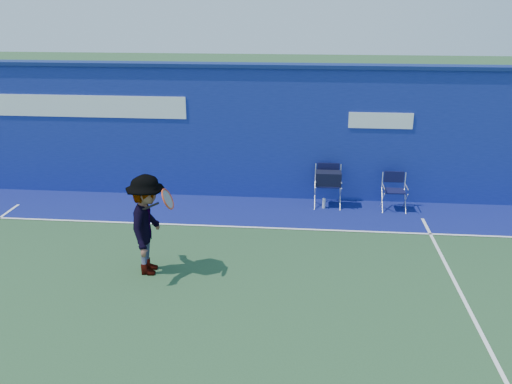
# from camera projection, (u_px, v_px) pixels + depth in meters

# --- Properties ---
(ground) EXTENTS (80.00, 80.00, 0.00)m
(ground) POSITION_uv_depth(u_px,v_px,m) (170.00, 310.00, 8.17)
(ground) COLOR #274A29
(ground) RESTS_ON ground
(stadium_wall) EXTENTS (24.00, 0.50, 3.08)m
(stadium_wall) POSITION_uv_depth(u_px,v_px,m) (220.00, 131.00, 12.52)
(stadium_wall) COLOR navy
(stadium_wall) RESTS_ON ground
(out_of_bounds_strip) EXTENTS (24.00, 1.80, 0.01)m
(out_of_bounds_strip) POSITION_uv_depth(u_px,v_px,m) (215.00, 210.00, 12.02)
(out_of_bounds_strip) COLOR navy
(out_of_bounds_strip) RESTS_ON ground
(court_lines) EXTENTS (24.00, 12.00, 0.01)m
(court_lines) POSITION_uv_depth(u_px,v_px,m) (179.00, 289.00, 8.73)
(court_lines) COLOR white
(court_lines) RESTS_ON out_of_bounds_strip
(directors_chair_left) EXTENTS (0.56, 0.51, 0.94)m
(directors_chair_left) POSITION_uv_depth(u_px,v_px,m) (328.00, 190.00, 12.12)
(directors_chair_left) COLOR silver
(directors_chair_left) RESTS_ON ground
(directors_chair_right) EXTENTS (0.50, 0.45, 0.83)m
(directors_chair_right) POSITION_uv_depth(u_px,v_px,m) (394.00, 199.00, 11.95)
(directors_chair_right) COLOR silver
(directors_chair_right) RESTS_ON ground
(water_bottle) EXTENTS (0.07, 0.07, 0.23)m
(water_bottle) POSITION_uv_depth(u_px,v_px,m) (324.00, 203.00, 12.09)
(water_bottle) COLOR silver
(water_bottle) RESTS_ON ground
(tennis_player) EXTENTS (0.85, 1.16, 1.74)m
(tennis_player) POSITION_uv_depth(u_px,v_px,m) (148.00, 225.00, 9.03)
(tennis_player) COLOR #EA4738
(tennis_player) RESTS_ON ground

